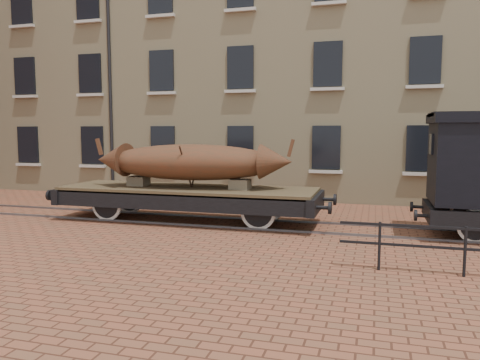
# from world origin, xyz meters

# --- Properties ---
(ground) EXTENTS (90.00, 90.00, 0.00)m
(ground) POSITION_xyz_m (0.00, 0.00, 0.00)
(ground) COLOR brown
(warehouse_cream) EXTENTS (40.00, 10.19, 14.00)m
(warehouse_cream) POSITION_xyz_m (3.00, 9.99, 7.00)
(warehouse_cream) COLOR beige
(warehouse_cream) RESTS_ON ground
(rail_track) EXTENTS (30.00, 1.52, 0.06)m
(rail_track) POSITION_xyz_m (0.00, 0.00, 0.03)
(rail_track) COLOR #59595E
(rail_track) RESTS_ON ground
(flatcar_wagon) EXTENTS (9.11, 2.47, 1.37)m
(flatcar_wagon) POSITION_xyz_m (-2.79, -0.00, 0.86)
(flatcar_wagon) COLOR #473B21
(flatcar_wagon) RESTS_ON ground
(iron_boat) EXTENTS (6.40, 2.26, 1.54)m
(iron_boat) POSITION_xyz_m (-2.66, 0.00, 1.88)
(iron_boat) COLOR #592B18
(iron_boat) RESTS_ON flatcar_wagon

